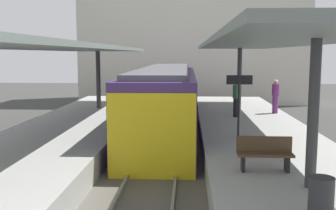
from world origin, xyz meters
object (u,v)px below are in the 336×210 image
at_px(commuter_train, 166,100).
at_px(passenger_near_bench, 275,96).
at_px(litter_bin, 321,199).
at_px(passenger_mid_platform, 236,98).
at_px(platform_sign, 239,92).
at_px(platform_bench, 265,153).

bearing_deg(commuter_train, passenger_near_bench, 7.61).
height_order(commuter_train, litter_bin, commuter_train).
bearing_deg(passenger_mid_platform, platform_sign, -95.85).
height_order(litter_bin, passenger_mid_platform, passenger_mid_platform).
distance_m(commuter_train, litter_bin, 12.78).
bearing_deg(platform_bench, litter_bin, -82.43).
height_order(platform_sign, passenger_near_bench, platform_sign).
bearing_deg(passenger_near_bench, platform_sign, -113.23).
xyz_separation_m(commuter_train, platform_bench, (3.02, -9.25, -0.26)).
xyz_separation_m(commuter_train, passenger_near_bench, (5.43, 0.73, 0.15)).
xyz_separation_m(platform_bench, platform_sign, (-0.16, 3.99, 1.16)).
xyz_separation_m(platform_bench, passenger_near_bench, (2.41, 9.98, 0.41)).
height_order(platform_bench, passenger_mid_platform, passenger_mid_platform).
relative_size(commuter_train, passenger_near_bench, 9.12).
bearing_deg(platform_sign, passenger_near_bench, 66.77).
bearing_deg(litter_bin, platform_bench, 97.57).
bearing_deg(platform_bench, platform_sign, 92.32).
bearing_deg(commuter_train, passenger_mid_platform, -9.37).
relative_size(commuter_train, platform_bench, 10.95).
relative_size(litter_bin, passenger_mid_platform, 0.46).
height_order(commuter_train, platform_sign, commuter_train).
bearing_deg(platform_bench, passenger_mid_platform, 87.88).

